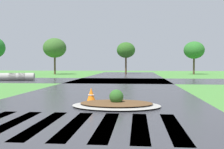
# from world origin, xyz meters

# --- Properties ---
(asphalt_roadway) EXTENTS (9.46, 80.00, 0.01)m
(asphalt_roadway) POSITION_xyz_m (0.00, 10.00, 0.00)
(asphalt_roadway) COLOR #35353A
(asphalt_roadway) RESTS_ON ground
(asphalt_cross_road) EXTENTS (90.00, 8.51, 0.01)m
(asphalt_cross_road) POSITION_xyz_m (0.00, 24.22, 0.00)
(asphalt_cross_road) COLOR #35353A
(asphalt_cross_road) RESTS_ON ground
(crosswalk_stripes) EXTENTS (5.85, 3.54, 0.01)m
(crosswalk_stripes) POSITION_xyz_m (-0.00, 5.12, 0.00)
(crosswalk_stripes) COLOR white
(crosswalk_stripes) RESTS_ON ground
(median_island) EXTENTS (3.48, 2.37, 0.68)m
(median_island) POSITION_xyz_m (0.91, 8.28, 0.12)
(median_island) COLOR #9E9B93
(median_island) RESTS_ON ground
(drainage_pipe_stack) EXTENTS (3.40, 1.36, 0.75)m
(drainage_pipe_stack) POSITION_xyz_m (-10.29, 23.57, 0.38)
(drainage_pipe_stack) COLOR #9E9B93
(drainage_pipe_stack) RESTS_ON ground
(traffic_cone) EXTENTS (0.44, 0.44, 0.68)m
(traffic_cone) POSITION_xyz_m (-0.22, 9.00, 0.33)
(traffic_cone) COLOR orange
(traffic_cone) RESTS_ON ground
(background_treeline) EXTENTS (48.10, 5.82, 6.05)m
(background_treeline) POSITION_xyz_m (-5.43, 38.82, 3.91)
(background_treeline) COLOR #4C3823
(background_treeline) RESTS_ON ground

